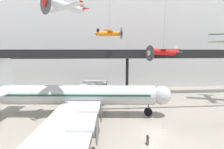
{
  "coord_description": "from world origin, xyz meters",
  "views": [
    {
      "loc": [
        -7.16,
        -20.99,
        10.44
      ],
      "look_at": [
        -4.68,
        8.48,
        6.36
      ],
      "focal_mm": 28.0,
      "sensor_mm": 36.0,
      "label": 1
    }
  ],
  "objects_px": {
    "suspended_plane_orange_highwing": "(109,33)",
    "suspended_plane_silver_racer": "(65,6)",
    "info_sign_pedestal": "(148,141)",
    "suspended_plane_red_highwing": "(163,52)",
    "stanchion_barrier": "(163,128)",
    "airliner_silver_main": "(78,95)"
  },
  "relations": [
    {
      "from": "suspended_plane_orange_highwing",
      "to": "suspended_plane_silver_racer",
      "type": "bearing_deg",
      "value": -104.04
    },
    {
      "from": "suspended_plane_orange_highwing",
      "to": "suspended_plane_silver_racer",
      "type": "height_order",
      "value": "suspended_plane_silver_racer"
    },
    {
      "from": "info_sign_pedestal",
      "to": "suspended_plane_red_highwing",
      "type": "bearing_deg",
      "value": 57.84
    },
    {
      "from": "suspended_plane_silver_racer",
      "to": "info_sign_pedestal",
      "type": "xyz_separation_m",
      "value": [
        9.84,
        -7.82,
        -16.07
      ]
    },
    {
      "from": "suspended_plane_silver_racer",
      "to": "info_sign_pedestal",
      "type": "relative_size",
      "value": 5.35
    },
    {
      "from": "suspended_plane_silver_racer",
      "to": "suspended_plane_red_highwing",
      "type": "bearing_deg",
      "value": 169.51
    },
    {
      "from": "suspended_plane_orange_highwing",
      "to": "stanchion_barrier",
      "type": "bearing_deg",
      "value": -48.21
    },
    {
      "from": "info_sign_pedestal",
      "to": "stanchion_barrier",
      "type": "bearing_deg",
      "value": 40.08
    },
    {
      "from": "suspended_plane_orange_highwing",
      "to": "info_sign_pedestal",
      "type": "height_order",
      "value": "suspended_plane_orange_highwing"
    },
    {
      "from": "suspended_plane_red_highwing",
      "to": "stanchion_barrier",
      "type": "height_order",
      "value": "suspended_plane_red_highwing"
    },
    {
      "from": "suspended_plane_red_highwing",
      "to": "suspended_plane_silver_racer",
      "type": "bearing_deg",
      "value": 16.3
    },
    {
      "from": "suspended_plane_silver_racer",
      "to": "stanchion_barrier",
      "type": "height_order",
      "value": "suspended_plane_silver_racer"
    },
    {
      "from": "suspended_plane_orange_highwing",
      "to": "stanchion_barrier",
      "type": "distance_m",
      "value": 20.93
    },
    {
      "from": "airliner_silver_main",
      "to": "info_sign_pedestal",
      "type": "bearing_deg",
      "value": -42.57
    },
    {
      "from": "suspended_plane_orange_highwing",
      "to": "suspended_plane_silver_racer",
      "type": "xyz_separation_m",
      "value": [
        -6.87,
        -10.34,
        2.68
      ]
    },
    {
      "from": "suspended_plane_orange_highwing",
      "to": "suspended_plane_red_highwing",
      "type": "bearing_deg",
      "value": 29.43
    },
    {
      "from": "suspended_plane_silver_racer",
      "to": "suspended_plane_red_highwing",
      "type": "xyz_separation_m",
      "value": [
        19.09,
        12.47,
        -6.38
      ]
    },
    {
      "from": "airliner_silver_main",
      "to": "stanchion_barrier",
      "type": "bearing_deg",
      "value": -22.51
    },
    {
      "from": "airliner_silver_main",
      "to": "stanchion_barrier",
      "type": "distance_m",
      "value": 13.58
    },
    {
      "from": "suspended_plane_orange_highwing",
      "to": "stanchion_barrier",
      "type": "xyz_separation_m",
      "value": [
        6.05,
        -14.78,
        -13.53
      ]
    },
    {
      "from": "suspended_plane_orange_highwing",
      "to": "airliner_silver_main",
      "type": "bearing_deg",
      "value": -103.85
    },
    {
      "from": "airliner_silver_main",
      "to": "suspended_plane_orange_highwing",
      "type": "height_order",
      "value": "suspended_plane_orange_highwing"
    }
  ]
}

